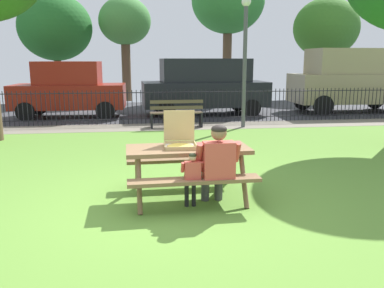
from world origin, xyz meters
name	(u,v)px	position (x,y,z in m)	size (l,w,h in m)	color
ground	(158,173)	(0.00, 1.84, -0.01)	(28.00, 11.69, 0.02)	#609135
cobblestone_walkway	(149,127)	(0.00, 6.99, 0.00)	(28.00, 1.40, 0.01)	gray
street_asphalt	(145,111)	(0.00, 11.13, -0.01)	(28.00, 6.88, 0.01)	#38383D
picnic_table_foreground	(188,159)	(0.38, 0.40, 0.60)	(1.84, 1.53, 0.79)	brown
pizza_box_open	(180,140)	(0.27, 0.48, 0.87)	(0.49, 0.52, 0.52)	tan
pizza_slice_on_table	(212,144)	(0.76, 0.54, 0.78)	(0.22, 0.20, 0.02)	#EACF5B
adult_at_table	(217,162)	(0.72, -0.09, 0.66)	(0.62, 0.60, 1.19)	#404040
child_at_table	(192,175)	(0.37, -0.13, 0.50)	(0.31, 0.30, 0.82)	black
iron_fence_streetside	(148,107)	(0.00, 7.69, 0.56)	(21.30, 0.03, 1.09)	black
park_bench_center	(176,114)	(0.85, 6.85, 0.42)	(1.60, 0.48, 0.85)	brown
lamp_post_walkway	(245,49)	(2.89, 6.60, 2.35)	(0.28, 0.28, 3.83)	#4C4C51
parked_car_center	(69,89)	(-2.72, 9.59, 1.01)	(3.96, 1.95, 1.98)	maroon
parked_car_right	(205,86)	(2.19, 9.59, 1.10)	(4.67, 2.10, 2.08)	black
parked_car_far_right	(353,79)	(8.08, 9.59, 1.31)	(4.74, 2.14, 2.46)	#958861
far_tree_midleft	(55,28)	(-4.11, 15.36, 3.54)	(3.48, 3.48, 5.12)	brown
far_tree_center	(125,23)	(-0.81, 15.36, 3.80)	(2.54, 2.54, 5.04)	brown
far_tree_midright	(228,1)	(4.32, 15.36, 4.92)	(3.66, 3.66, 6.61)	brown
far_tree_right	(326,28)	(9.59, 15.36, 3.66)	(3.38, 3.38, 5.20)	brown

